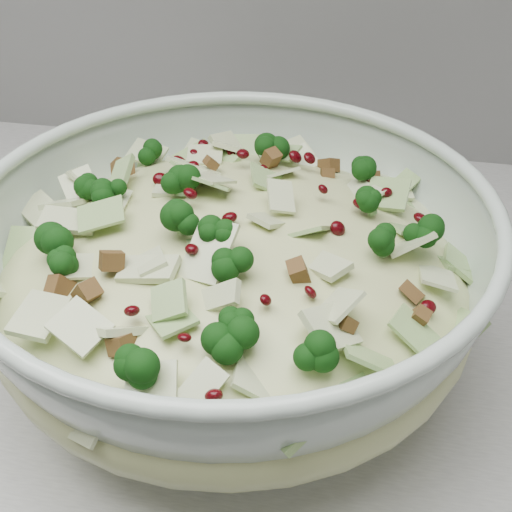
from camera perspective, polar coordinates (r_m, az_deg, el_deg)
The scene contains 2 objects.
mixing_bowl at distance 0.52m, azimuth -1.84°, elevation -2.25°, with size 0.48×0.48×0.15m.
salad at distance 0.51m, azimuth -1.89°, elevation -0.12°, with size 0.49×0.49×0.15m.
Camera 1 is at (-0.21, 1.20, 1.31)m, focal length 50.00 mm.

